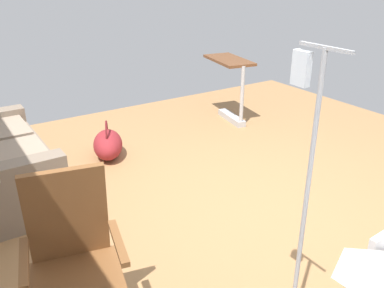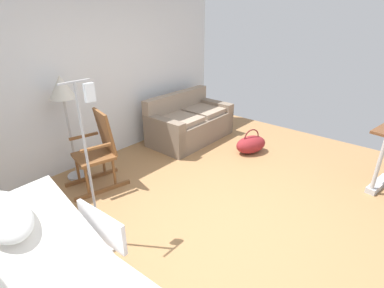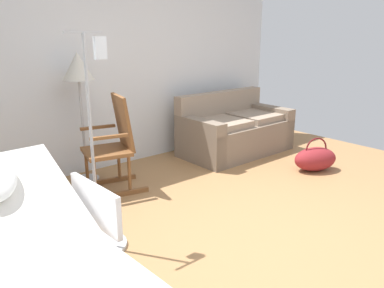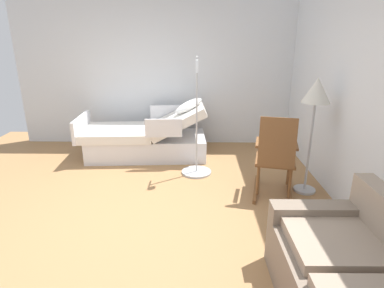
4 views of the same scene
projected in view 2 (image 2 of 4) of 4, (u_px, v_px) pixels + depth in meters
name	position (u px, v px, depth m)	size (l,w,h in m)	color
ground_plane	(222.00, 216.00, 3.40)	(6.56, 6.56, 0.00)	#9E7247
back_wall	(89.00, 75.00, 4.32)	(5.45, 0.10, 2.70)	silver
couch	(190.00, 124.00, 5.41)	(1.61, 0.86, 0.85)	#7D6C5C
rocking_chair	(98.00, 151.00, 3.87)	(0.84, 0.63, 1.05)	brown
floor_lamp	(63.00, 95.00, 3.75)	(0.34, 0.34, 1.48)	#B2B5BA
duffel_bag	(251.00, 144.00, 4.92)	(0.64, 0.51, 0.43)	maroon
iv_pole	(99.00, 222.00, 2.93)	(0.44, 0.44, 1.69)	#B2B5BA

